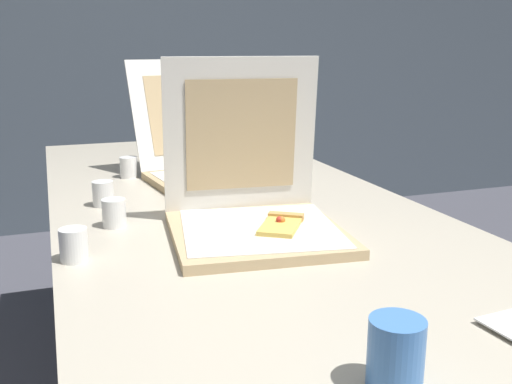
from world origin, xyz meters
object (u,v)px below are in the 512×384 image
Objects in this scene: cup_printed_front at (396,354)px; pizza_box_front at (254,210)px; cup_white_near_left at (74,245)px; cup_white_mid at (103,194)px; cup_white_near_center at (114,213)px; cup_white_far at (129,167)px; pizza_box_middle at (210,164)px; table at (229,215)px.

pizza_box_front is at bearing 86.40° from cup_printed_front.
cup_white_mid is at bearing 76.69° from cup_white_near_left.
cup_white_near_center is (-0.30, 0.16, -0.02)m from pizza_box_front.
cup_printed_front is at bearing -72.43° from cup_white_near_center.
cup_white_near_center is at bearing -101.37° from cup_white_far.
cup_white_far is 1.00× the size of cup_white_mid.
pizza_box_front reaches higher than pizza_box_middle.
cup_printed_front is at bearing -94.48° from table.
table is 24.00× the size of cup_printed_front.
cup_printed_front is (0.36, -0.60, 0.01)m from cup_white_near_left.
pizza_box_front reaches higher than table.
pizza_box_front is 0.47m from cup_white_mid.
cup_white_far is at bearing 111.71° from pizza_box_front.
table is at bearing 39.07° from cup_white_near_left.
cup_white_far is at bearing 78.63° from cup_white_near_center.
pizza_box_front is at bearing -74.50° from cup_white_far.
pizza_box_middle is at bearing 28.24° from cup_white_mid.
cup_white_near_left is 0.73× the size of cup_printed_front.
cup_white_near_left and cup_white_mid have the same top height.
pizza_box_middle is at bearing 85.84° from cup_printed_front.
table is 0.96m from cup_printed_front.
cup_white_near_center is (0.10, 0.20, 0.00)m from cup_white_near_left.
cup_white_near_center is at bearing 157.81° from pizza_box_front.
pizza_box_front is 6.17× the size of cup_white_mid.
cup_white_mid reaches higher than table.
cup_white_far is 0.34m from cup_white_mid.
pizza_box_front is 0.65m from cup_printed_front.
table is 0.35m from cup_white_mid.
cup_white_near_center is at bearing -88.18° from cup_white_mid.
cup_white_near_center is (-0.34, -0.39, -0.02)m from pizza_box_middle.
pizza_box_middle reaches higher than cup_white_mid.
cup_white_near_center is at bearing 63.55° from cup_white_near_left.
table is at bearing 85.52° from cup_printed_front.
pizza_box_middle reaches higher than cup_white_near_left.
pizza_box_middle is at bearing -30.54° from cup_white_far.
cup_white_mid is at bearing 104.58° from cup_printed_front.
cup_printed_front reaches higher than cup_white_near_left.
pizza_box_front is at bearing -102.45° from pizza_box_middle.
pizza_box_middle is 8.27× the size of cup_white_mid.
cup_white_far is (0.21, 0.73, 0.00)m from cup_white_near_left.
table is 0.32m from pizza_box_front.
pizza_box_middle is 0.52m from cup_white_near_center.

